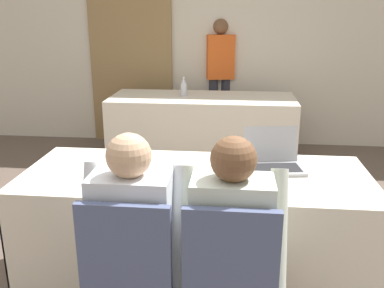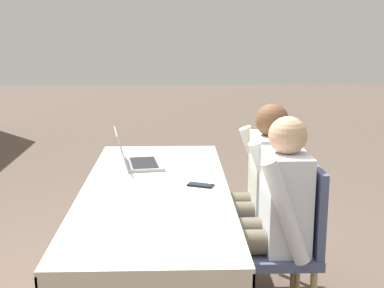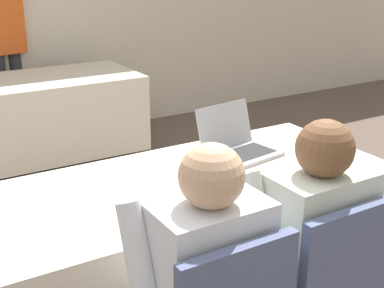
{
  "view_description": "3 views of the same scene",
  "coord_description": "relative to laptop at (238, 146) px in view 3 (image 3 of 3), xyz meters",
  "views": [
    {
      "loc": [
        0.22,
        -2.4,
        1.69
      ],
      "look_at": [
        0.0,
        -0.21,
        1.0
      ],
      "focal_mm": 40.0,
      "sensor_mm": 36.0,
      "label": 1
    },
    {
      "loc": [
        -2.89,
        -0.11,
        1.64
      ],
      "look_at": [
        0.0,
        -0.21,
        1.0
      ],
      "focal_mm": 50.0,
      "sensor_mm": 36.0,
      "label": 2
    },
    {
      "loc": [
        -1.01,
        -1.89,
        1.7
      ],
      "look_at": [
        0.0,
        -0.21,
        1.0
      ],
      "focal_mm": 50.0,
      "sensor_mm": 36.0,
      "label": 3
    }
  ],
  "objects": [
    {
      "name": "person_red_shirt",
      "position": [
        -0.45,
        2.97,
        0.12
      ],
      "size": [
        0.38,
        0.27,
        1.59
      ],
      "rotation": [
        0.0,
        0.0,
        0.22
      ],
      "color": "#33333D",
      "rests_on": "ground_plane"
    },
    {
      "name": "paper_beside_laptop",
      "position": [
        -0.73,
        -0.12,
        -0.05
      ],
      "size": [
        0.32,
        0.36,
        0.0
      ],
      "rotation": [
        0.0,
        0.0,
        -0.47
      ],
      "color": "white",
      "rests_on": "conference_table_near"
    },
    {
      "name": "conference_table_far",
      "position": [
        -0.62,
        2.25,
        -0.22
      ],
      "size": [
        2.09,
        0.83,
        0.75
      ],
      "color": "beige",
      "rests_on": "ground_plane"
    },
    {
      "name": "person_white_shirt",
      "position": [
        -0.25,
        -0.75,
        -0.11
      ],
      "size": [
        0.5,
        0.52,
        1.19
      ],
      "rotation": [
        0.0,
        0.0,
        3.14
      ],
      "color": "#665B4C",
      "rests_on": "ground_plane"
    },
    {
      "name": "laptop",
      "position": [
        0.0,
        0.0,
        0.0
      ],
      "size": [
        0.38,
        0.35,
        0.24
      ],
      "rotation": [
        0.0,
        0.0,
        0.15
      ],
      "color": "#99999E",
      "rests_on": "conference_table_near"
    },
    {
      "name": "cell_phone",
      "position": [
        -0.46,
        -0.39,
        -0.04
      ],
      "size": [
        0.12,
        0.16,
        0.01
      ],
      "rotation": [
        0.0,
        0.0,
        -0.4
      ],
      "color": "black",
      "rests_on": "conference_table_near"
    },
    {
      "name": "person_checkered_shirt",
      "position": [
        -0.7,
        -0.75,
        -0.11
      ],
      "size": [
        0.5,
        0.52,
        1.19
      ],
      "rotation": [
        0.0,
        0.0,
        3.14
      ],
      "color": "#665B4C",
      "rests_on": "ground_plane"
    },
    {
      "name": "conference_table_near",
      "position": [
        -0.48,
        -0.13,
        -0.22
      ],
      "size": [
        2.09,
        0.83,
        0.75
      ],
      "color": "beige",
      "rests_on": "ground_plane"
    }
  ]
}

